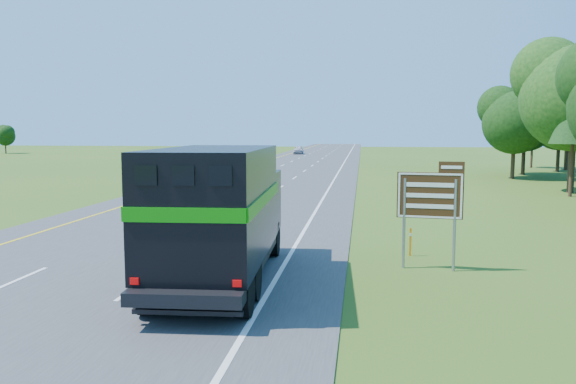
% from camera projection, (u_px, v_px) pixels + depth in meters
% --- Properties ---
extents(road, '(15.00, 260.00, 0.04)m').
position_uv_depth(road, '(280.00, 175.00, 54.22)').
color(road, '#38383A').
rests_on(road, ground).
extents(lane_markings, '(11.15, 260.00, 0.01)m').
position_uv_depth(lane_markings, '(280.00, 175.00, 54.22)').
color(lane_markings, yellow).
rests_on(lane_markings, road).
extents(horse_truck, '(3.11, 8.72, 3.80)m').
position_uv_depth(horse_truck, '(220.00, 211.00, 15.68)').
color(horse_truck, black).
rests_on(horse_truck, road).
extents(white_suv, '(3.26, 6.50, 1.77)m').
position_uv_depth(white_suv, '(209.00, 175.00, 43.13)').
color(white_suv, silver).
rests_on(white_suv, road).
extents(far_car, '(2.06, 4.55, 1.51)m').
position_uv_depth(far_car, '(298.00, 150.00, 103.12)').
color(far_car, '#B1B0B7').
rests_on(far_car, road).
extents(exit_sign, '(1.98, 0.31, 3.37)m').
position_uv_depth(exit_sign, '(431.00, 200.00, 17.21)').
color(exit_sign, gray).
rests_on(exit_sign, ground).
extents(delineator, '(0.08, 0.04, 0.97)m').
position_uv_depth(delineator, '(410.00, 241.00, 19.28)').
color(delineator, orange).
rests_on(delineator, ground).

